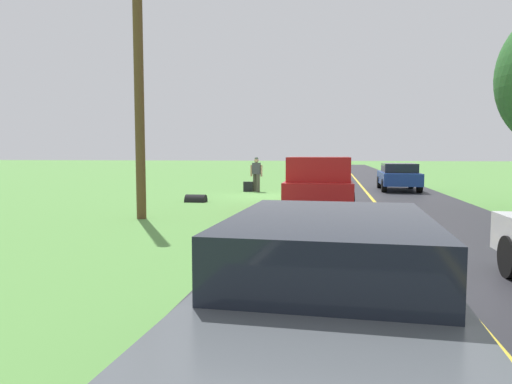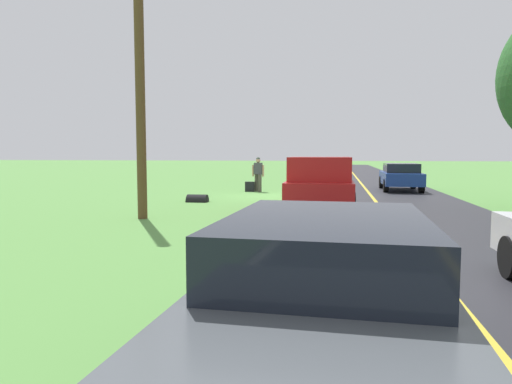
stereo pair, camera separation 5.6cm
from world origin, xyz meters
name	(u,v)px [view 1 (the left image)]	position (x,y,z in m)	size (l,w,h in m)	color
ground_plane	(269,196)	(0.00, 0.00, 0.00)	(200.00, 200.00, 0.00)	#568E42
road_surface	(371,198)	(-4.52, 0.00, 0.00)	(7.16, 120.00, 0.00)	#28282D
lane_edge_line	(293,196)	(-1.12, 0.00, 0.01)	(0.16, 117.60, 0.00)	silver
lane_centre_line	(371,198)	(-4.52, 0.00, 0.01)	(0.14, 117.60, 0.00)	gold
hitchhiker_walking	(257,172)	(0.94, -2.36, 0.98)	(0.62, 0.52, 1.75)	#4C473D
suitcase_carried	(248,187)	(1.37, -2.29, 0.25)	(0.20, 0.46, 0.50)	black
pickup_truck_passing	(319,183)	(-2.45, 5.58, 0.97)	(2.13, 5.41, 1.82)	#B21919
sedan_ahead_same_lane	(329,297)	(-2.87, 17.01, 0.75)	(2.06, 4.47, 1.41)	#4C5156
sedan_near_oncoming	(399,176)	(-6.25, -4.39, 0.75)	(1.98, 4.42, 1.41)	navy
utility_pole_roadside	(139,90)	(2.71, 7.84, 3.77)	(0.28, 0.28, 7.54)	brown
drainage_culvert	(196,202)	(2.51, 2.99, 0.00)	(0.60, 0.60, 0.80)	black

